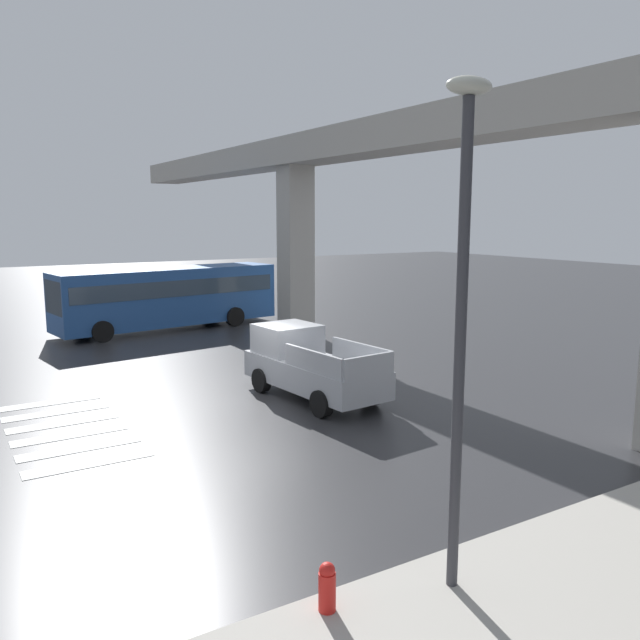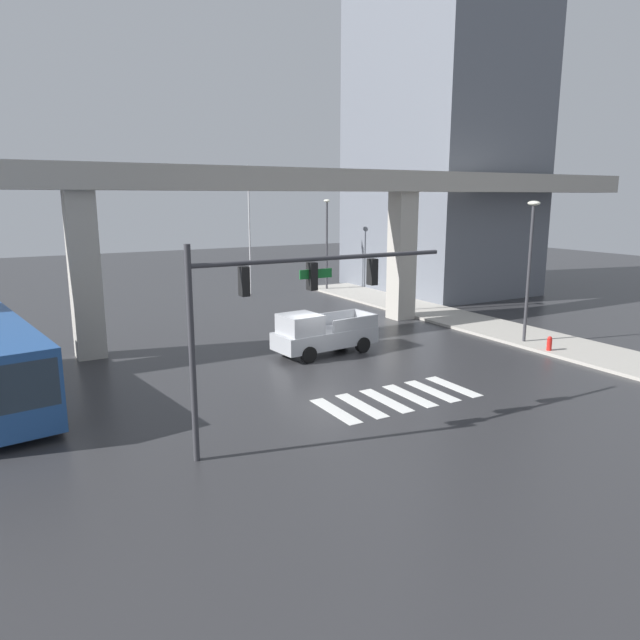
# 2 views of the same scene
# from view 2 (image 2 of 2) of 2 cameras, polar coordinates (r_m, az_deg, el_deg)

# --- Properties ---
(ground_plane) EXTENTS (120.00, 120.00, 0.00)m
(ground_plane) POSITION_cam_2_polar(r_m,az_deg,el_deg) (26.85, 0.38, -4.15)
(ground_plane) COLOR #2D2D30
(crosswalk_stripes) EXTENTS (6.05, 2.80, 0.01)m
(crosswalk_stripes) POSITION_cam_2_polar(r_m,az_deg,el_deg) (22.41, 7.58, -7.54)
(crosswalk_stripes) COLOR silver
(crosswalk_stripes) RESTS_ON ground
(elevated_overpass) EXTENTS (56.25, 1.97, 8.93)m
(elevated_overpass) POSITION_cam_2_polar(r_m,az_deg,el_deg) (31.40, -5.46, 12.16)
(elevated_overpass) COLOR #ADA89E
(elevated_overpass) RESTS_ON ground
(office_building) EXTENTS (10.12, 13.60, 41.53)m
(office_building) POSITION_cam_2_polar(r_m,az_deg,el_deg) (50.54, 12.13, 26.97)
(office_building) COLOR slate
(office_building) RESTS_ON ground
(sidewalk_east) EXTENTS (4.00, 36.00, 0.15)m
(sidewalk_east) POSITION_cam_2_polar(r_m,az_deg,el_deg) (35.50, 15.56, -0.49)
(sidewalk_east) COLOR #ADA89E
(sidewalk_east) RESTS_ON ground
(pickup_truck) EXTENTS (5.25, 2.44, 2.08)m
(pickup_truck) POSITION_cam_2_polar(r_m,az_deg,el_deg) (28.00, 0.03, -1.39)
(pickup_truck) COLOR #A8AAAF
(pickup_truck) RESTS_ON ground
(traffic_signal_mast) EXTENTS (8.69, 0.32, 6.20)m
(traffic_signal_mast) POSITION_cam_2_polar(r_m,az_deg,el_deg) (17.25, -4.13, 2.29)
(traffic_signal_mast) COLOR #38383D
(traffic_signal_mast) RESTS_ON ground
(street_lamp_near_corner) EXTENTS (0.44, 0.70, 7.24)m
(street_lamp_near_corner) POSITION_cam_2_polar(r_m,az_deg,el_deg) (31.20, 19.77, 5.93)
(street_lamp_near_corner) COLOR #38383D
(street_lamp_near_corner) RESTS_ON ground
(street_lamp_mid_block) EXTENTS (0.44, 0.70, 7.24)m
(street_lamp_mid_block) POSITION_cam_2_polar(r_m,az_deg,el_deg) (38.34, 8.54, 7.48)
(street_lamp_mid_block) COLOR #38383D
(street_lamp_mid_block) RESTS_ON ground
(street_lamp_far_north) EXTENTS (0.44, 0.70, 7.24)m
(street_lamp_far_north) POSITION_cam_2_polar(r_m,az_deg,el_deg) (46.90, 0.67, 8.40)
(street_lamp_far_north) COLOR #38383D
(street_lamp_far_north) RESTS_ON ground
(fire_hydrant) EXTENTS (0.24, 0.24, 0.85)m
(fire_hydrant) POSITION_cam_2_polar(r_m,az_deg,el_deg) (30.37, 21.42, -2.25)
(fire_hydrant) COLOR red
(fire_hydrant) RESTS_ON ground
(flagpole) EXTENTS (1.16, 0.12, 9.76)m
(flagpole) POSITION_cam_2_polar(r_m,az_deg,el_deg) (45.66, -6.79, 9.62)
(flagpole) COLOR silver
(flagpole) RESTS_ON ground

